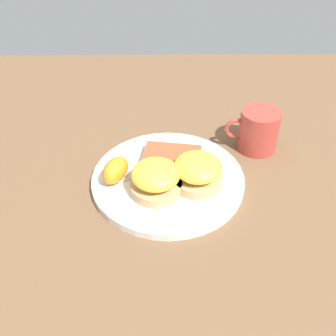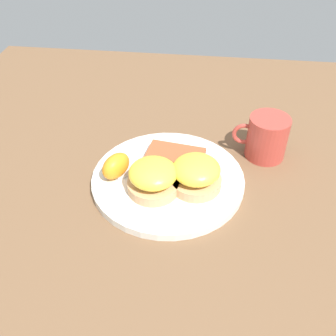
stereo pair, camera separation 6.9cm
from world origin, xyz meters
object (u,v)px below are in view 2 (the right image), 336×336
at_px(orange_wedge, 116,166).
at_px(sandwich_benedict_left, 153,178).
at_px(fork, 159,162).
at_px(cup, 266,137).
at_px(hashbrown_patty, 174,159).
at_px(sandwich_benedict_right, 196,174).

bearing_deg(orange_wedge, sandwich_benedict_left, 158.10).
distance_m(fork, cup, 0.21).
bearing_deg(cup, hashbrown_patty, 20.76).
relative_size(hashbrown_patty, orange_wedge, 1.75).
relative_size(fork, cup, 1.69).
bearing_deg(hashbrown_patty, fork, 4.26).
height_order(hashbrown_patty, fork, hashbrown_patty).
distance_m(sandwich_benedict_left, fork, 0.08).
height_order(hashbrown_patty, cup, cup).
relative_size(orange_wedge, fork, 0.34).
relative_size(sandwich_benedict_left, fork, 0.50).
xyz_separation_m(fork, cup, (-0.20, -0.07, 0.03)).
bearing_deg(sandwich_benedict_right, sandwich_benedict_left, 14.33).
bearing_deg(fork, cup, -161.43).
bearing_deg(sandwich_benedict_left, fork, -90.17).
height_order(sandwich_benedict_left, orange_wedge, sandwich_benedict_left).
bearing_deg(orange_wedge, cup, -157.53).
distance_m(orange_wedge, fork, 0.09).
xyz_separation_m(hashbrown_patty, orange_wedge, (0.10, 0.05, 0.01)).
height_order(fork, cup, cup).
bearing_deg(hashbrown_patty, sandwich_benedict_left, 69.47).
distance_m(sandwich_benedict_right, hashbrown_patty, 0.07).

